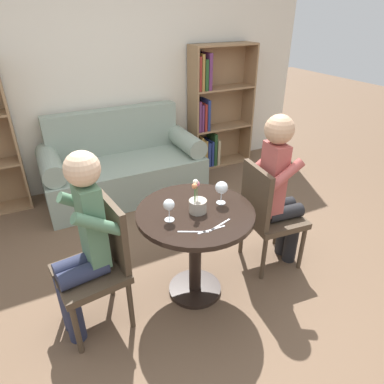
{
  "coord_description": "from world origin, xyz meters",
  "views": [
    {
      "loc": [
        -0.91,
        -1.73,
        1.94
      ],
      "look_at": [
        0.0,
        0.05,
        0.84
      ],
      "focal_mm": 32.0,
      "sensor_mm": 36.0,
      "label": 1
    }
  ],
  "objects": [
    {
      "name": "couch",
      "position": [
        0.0,
        1.77,
        0.31
      ],
      "size": [
        1.73,
        0.8,
        0.92
      ],
      "color": "gray",
      "rests_on": "ground_plane"
    },
    {
      "name": "person_left",
      "position": [
        -0.75,
        0.04,
        0.67
      ],
      "size": [
        0.44,
        0.37,
        1.25
      ],
      "rotation": [
        0.0,
        0.0,
        -1.45
      ],
      "color": "#282D47",
      "rests_on": "ground_plane"
    },
    {
      "name": "knife_right_setting",
      "position": [
        -0.01,
        -0.24,
        0.72
      ],
      "size": [
        0.19,
        0.01,
        0.0
      ],
      "color": "silver",
      "rests_on": "round_table"
    },
    {
      "name": "bookshelf_right",
      "position": [
        1.32,
        2.04,
        0.7
      ],
      "size": [
        0.84,
        0.28,
        1.53
      ],
      "color": "#93704C",
      "rests_on": "ground_plane"
    },
    {
      "name": "fork_left_setting",
      "position": [
        0.06,
        -0.22,
        0.72
      ],
      "size": [
        0.18,
        0.07,
        0.0
      ],
      "color": "silver",
      "rests_on": "round_table"
    },
    {
      "name": "chair_right",
      "position": [
        0.66,
        0.04,
        0.49
      ],
      "size": [
        0.46,
        0.46,
        0.9
      ],
      "rotation": [
        0.0,
        0.0,
        1.47
      ],
      "color": "#473828",
      "rests_on": "ground_plane"
    },
    {
      "name": "back_wall",
      "position": [
        0.0,
        2.19,
        1.35
      ],
      "size": [
        5.2,
        0.05,
        2.7
      ],
      "color": "silver",
      "rests_on": "ground_plane"
    },
    {
      "name": "person_right",
      "position": [
        0.75,
        0.02,
        0.69
      ],
      "size": [
        0.44,
        0.37,
        1.28
      ],
      "rotation": [
        0.0,
        0.0,
        1.47
      ],
      "color": "black",
      "rests_on": "ground_plane"
    },
    {
      "name": "wine_glass_left",
      "position": [
        -0.2,
        -0.02,
        0.83
      ],
      "size": [
        0.07,
        0.07,
        0.15
      ],
      "color": "white",
      "rests_on": "round_table"
    },
    {
      "name": "ground_plane",
      "position": [
        0.0,
        0.0,
        0.0
      ],
      "size": [
        16.0,
        16.0,
        0.0
      ],
      "primitive_type": "plane",
      "color": "brown"
    },
    {
      "name": "flower_vase",
      "position": [
        0.01,
        -0.02,
        0.78
      ],
      "size": [
        0.12,
        0.12,
        0.24
      ],
      "color": "#9E9384",
      "rests_on": "round_table"
    },
    {
      "name": "round_table",
      "position": [
        0.0,
        0.0,
        0.55
      ],
      "size": [
        0.8,
        0.8,
        0.72
      ],
      "color": "black",
      "rests_on": "ground_plane"
    },
    {
      "name": "wine_glass_right",
      "position": [
        0.21,
        0.01,
        0.84
      ],
      "size": [
        0.09,
        0.09,
        0.17
      ],
      "color": "white",
      "rests_on": "round_table"
    },
    {
      "name": "chair_left",
      "position": [
        -0.66,
        0.06,
        0.49
      ],
      "size": [
        0.47,
        0.47,
        0.9
      ],
      "rotation": [
        0.0,
        0.0,
        -1.45
      ],
      "color": "#473828",
      "rests_on": "ground_plane"
    },
    {
      "name": "knife_left_setting",
      "position": [
        -0.12,
        -0.21,
        0.72
      ],
      "size": [
        0.17,
        0.1,
        0.0
      ],
      "color": "silver",
      "rests_on": "round_table"
    }
  ]
}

